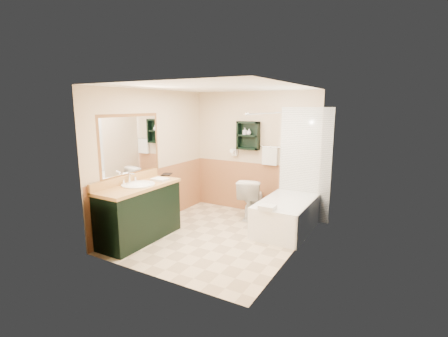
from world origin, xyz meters
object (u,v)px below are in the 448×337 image
toilet (251,198)px  vanity_book (162,169)px  bathtub (287,215)px  soap_bottle_b (249,133)px  wall_shelf (248,136)px  hair_dryer (235,152)px  soap_bottle_a (245,133)px  vanity (140,212)px

toilet → vanity_book: bearing=28.1°
bathtub → soap_bottle_b: soap_bottle_b is taller
wall_shelf → soap_bottle_b: bearing=-13.1°
hair_dryer → bathtub: (1.33, -0.56, -0.93)m
toilet → soap_bottle_b: bearing=-65.5°
hair_dryer → vanity_book: (-0.76, -1.36, -0.19)m
soap_bottle_b → bathtub: bearing=-28.0°
wall_shelf → toilet: bearing=-50.4°
wall_shelf → hair_dryer: wall_shelf is taller
hair_dryer → soap_bottle_a: soap_bottle_a is taller
bathtub → wall_shelf: bearing=152.2°
wall_shelf → hair_dryer: size_ratio=2.29×
wall_shelf → soap_bottle_b: 0.06m
soap_bottle_b → toilet: bearing=-52.9°
toilet → soap_bottle_b: soap_bottle_b is taller
vanity_book → soap_bottle_a: 1.76m
hair_dryer → vanity: bearing=-105.6°
vanity → soap_bottle_a: bearing=68.6°
hair_dryer → bathtub: size_ratio=0.16×
toilet → soap_bottle_b: size_ratio=6.67×
hair_dryer → soap_bottle_b: 0.52m
toilet → bathtub: bearing=147.9°
vanity_book → soap_bottle_b: size_ratio=1.93×
hair_dryer → vanity_book: bearing=-119.1°
soap_bottle_a → hair_dryer: bearing=172.6°
hair_dryer → vanity: size_ratio=0.17×
vanity_book → wall_shelf: bearing=27.5°
hair_dryer → soap_bottle_a: (0.23, -0.03, 0.40)m
vanity → soap_bottle_a: (0.83, 2.11, 1.14)m
soap_bottle_a → soap_bottle_b: bearing=0.0°
toilet → hair_dryer: bearing=-41.1°
wall_shelf → soap_bottle_b: wall_shelf is taller
wall_shelf → bathtub: (1.03, -0.54, -1.28)m
hair_dryer → soap_bottle_b: size_ratio=2.06×
bathtub → soap_bottle_a: soap_bottle_a is taller
hair_dryer → bathtub: hair_dryer is taller
wall_shelf → vanity: (-0.89, -2.11, -1.10)m
vanity_book → soap_bottle_b: (1.08, 1.33, 0.60)m
wall_shelf → soap_bottle_a: 0.08m
hair_dryer → toilet: bearing=-28.5°
hair_dryer → wall_shelf: bearing=-4.8°
toilet → vanity: bearing=46.8°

